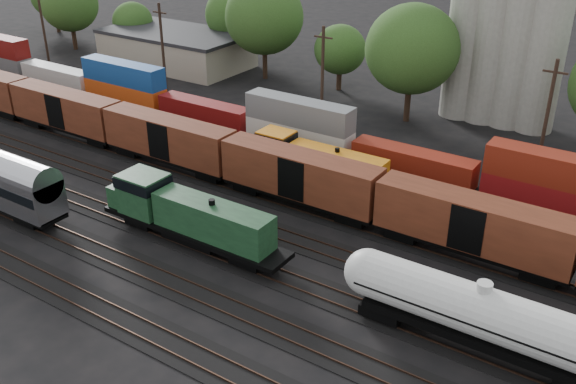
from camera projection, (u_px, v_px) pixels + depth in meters
The scene contains 10 objects.
ground at pixel (308, 245), 51.37m from camera, with size 600.00×600.00×0.00m, color black.
tracks at pixel (308, 244), 51.35m from camera, with size 180.00×33.20×0.20m.
green_locomotive at pixel (184, 213), 50.72m from camera, with size 17.26×3.05×4.57m.
tank_car_a at pixel (480, 314), 38.81m from camera, with size 18.39×3.29×4.82m.
orange_locomotive at pixel (311, 160), 60.69m from camera, with size 16.17×2.69×4.04m.
container_wall at pixel (380, 148), 61.84m from camera, with size 160.53×2.60×5.80m.
grain_silo at pixel (505, 26), 71.46m from camera, with size 13.40×5.00×29.00m.
industrial_sheds at pixel (521, 108), 73.18m from camera, with size 119.38×17.26×5.10m.
tree_band at pixel (498, 60), 72.83m from camera, with size 166.70×23.25×13.91m.
utility_poles at pixel (424, 98), 64.94m from camera, with size 122.20×0.36×12.00m.
Camera 1 is at (22.94, -37.52, 26.94)m, focal length 40.00 mm.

